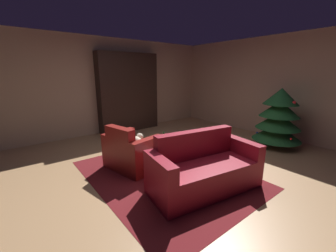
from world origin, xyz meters
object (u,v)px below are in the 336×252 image
object	(u,v)px
bookshelf_unit	(132,93)
coffee_table	(166,152)
decorated_tree	(278,118)
bottle_on_table	(164,140)
armchair_red	(132,152)
book_stack_on_table	(167,146)
couch_red	(204,170)

from	to	relation	value
bookshelf_unit	coffee_table	size ratio (longest dim) A/B	3.24
bookshelf_unit	decorated_tree	size ratio (longest dim) A/B	1.65
coffee_table	bottle_on_table	bearing A→B (deg)	152.90
bookshelf_unit	armchair_red	distance (m)	2.84
coffee_table	bottle_on_table	size ratio (longest dim) A/B	2.70
book_stack_on_table	bottle_on_table	xyz separation A→B (m)	(-0.17, 0.07, 0.04)
armchair_red	coffee_table	bearing A→B (deg)	30.37
bookshelf_unit	book_stack_on_table	bearing A→B (deg)	-18.78
book_stack_on_table	decorated_tree	bearing A→B (deg)	80.25
couch_red	book_stack_on_table	bearing A→B (deg)	-168.66
armchair_red	decorated_tree	world-z (taller)	decorated_tree
coffee_table	bookshelf_unit	bearing A→B (deg)	160.85
book_stack_on_table	decorated_tree	xyz separation A→B (m)	(0.50, 2.89, 0.18)
armchair_red	bookshelf_unit	bearing A→B (deg)	150.13
book_stack_on_table	bottle_on_table	distance (m)	0.19
coffee_table	decorated_tree	bearing A→B (deg)	80.31
coffee_table	book_stack_on_table	xyz separation A→B (m)	(0.00, 0.02, 0.11)
bookshelf_unit	decorated_tree	xyz separation A→B (m)	(3.43, 1.89, -0.41)
armchair_red	book_stack_on_table	distance (m)	0.71
armchair_red	decorated_tree	size ratio (longest dim) A/B	0.76
bookshelf_unit	couch_red	xyz separation A→B (m)	(3.66, -0.85, -0.80)
couch_red	bookshelf_unit	bearing A→B (deg)	166.84
coffee_table	decorated_tree	world-z (taller)	decorated_tree
coffee_table	armchair_red	bearing A→B (deg)	-149.63
couch_red	book_stack_on_table	world-z (taller)	couch_red
bottle_on_table	book_stack_on_table	bearing A→B (deg)	-21.20
decorated_tree	book_stack_on_table	bearing A→B (deg)	-99.75
armchair_red	decorated_tree	bearing A→B (deg)	71.72
couch_red	decorated_tree	world-z (taller)	decorated_tree
coffee_table	book_stack_on_table	bearing A→B (deg)	89.13
book_stack_on_table	bottle_on_table	bearing A→B (deg)	158.80
couch_red	coffee_table	xyz separation A→B (m)	(-0.72, -0.17, 0.10)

